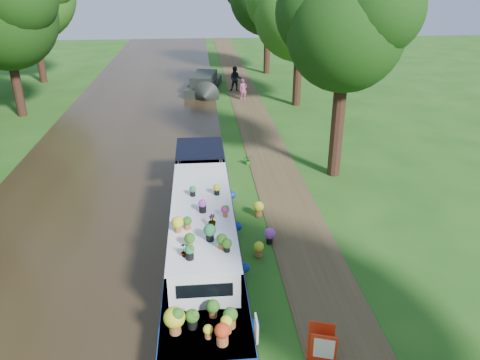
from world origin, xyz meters
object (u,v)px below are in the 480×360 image
second_boat (204,84)px  pedestrian_dark (235,79)px  sandwich_board (322,348)px  pedestrian_pink (243,89)px  plant_boat (203,236)px

second_boat → pedestrian_dark: pedestrian_dark is taller
second_boat → sandwich_board: second_boat is taller
sandwich_board → pedestrian_pink: size_ratio=0.66×
sandwich_board → pedestrian_pink: 24.64m
sandwich_board → plant_boat: bearing=137.8°
sandwich_board → pedestrian_dark: size_ratio=0.53×
sandwich_board → pedestrian_pink: pedestrian_pink is taller
pedestrian_pink → pedestrian_dark: 2.73m
second_boat → pedestrian_pink: 4.08m
second_boat → plant_boat: bearing=-80.8°
plant_boat → pedestrian_pink: size_ratio=9.03×
second_boat → pedestrian_dark: bearing=2.7°
pedestrian_pink → sandwich_board: bearing=-100.1°
plant_boat → sandwich_board: (2.70, -4.67, -0.37)m
second_boat → pedestrian_pink: pedestrian_pink is taller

